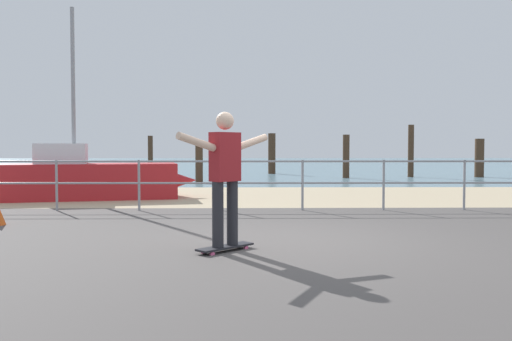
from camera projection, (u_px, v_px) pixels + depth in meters
ground_plane at (296, 256)px, 6.43m from camera, size 24.00×10.00×0.04m
beach_strip at (269, 196)px, 14.43m from camera, size 24.00×6.00×0.04m
sea_surface at (254, 164)px, 42.40m from camera, size 72.00×50.00×0.04m
railing_fence at (221, 177)px, 10.98m from camera, size 13.37×0.05×1.05m
sailboat at (94, 179)px, 13.54m from camera, size 5.07×2.29×4.75m
skateboard at (225, 247)px, 6.66m from camera, size 0.71×0.70×0.08m
skateboarder at (225, 170)px, 6.62m from camera, size 1.10×1.07×1.65m
groyne_post_0 at (150, 155)px, 26.34m from camera, size 0.24×0.24×1.89m
groyne_post_1 at (199, 164)px, 19.60m from camera, size 0.27×0.27×1.43m
groyne_post_2 at (272, 154)px, 26.61m from camera, size 0.36×0.36×2.01m
groyne_post_3 at (346, 157)px, 22.86m from camera, size 0.28×0.28×1.86m
groyne_post_4 at (411, 151)px, 23.60m from camera, size 0.25×0.25×2.30m
groyne_post_5 at (479, 158)px, 23.54m from camera, size 0.39×0.39×1.70m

